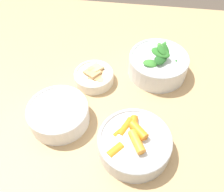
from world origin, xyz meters
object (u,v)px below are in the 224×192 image
bowl_greens (158,64)px  bowl_cookies (94,76)px  bowl_carrots (134,143)px  bowl_beans_hotdog (59,114)px

bowl_greens → bowl_cookies: 0.21m
bowl_carrots → bowl_beans_hotdog: bearing=-16.1°
bowl_carrots → bowl_greens: (-0.05, -0.29, 0.01)m
bowl_carrots → bowl_beans_hotdog: (0.21, -0.06, -0.00)m
bowl_carrots → bowl_greens: bowl_greens is taller
bowl_carrots → bowl_beans_hotdog: 0.22m
bowl_beans_hotdog → bowl_greens: bearing=-139.2°
bowl_greens → bowl_beans_hotdog: bowl_greens is taller
bowl_cookies → bowl_beans_hotdog: bearing=67.1°
bowl_cookies → bowl_carrots: bearing=122.5°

